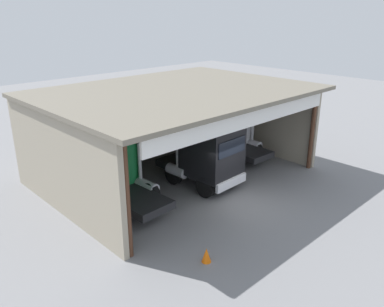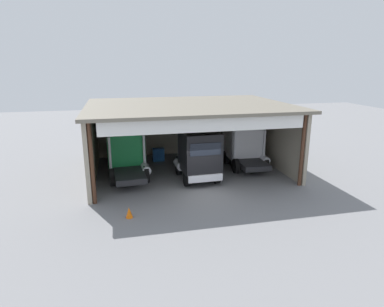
{
  "view_description": "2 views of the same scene",
  "coord_description": "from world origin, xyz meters",
  "px_view_note": "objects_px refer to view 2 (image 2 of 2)",
  "views": [
    {
      "loc": [
        -13.29,
        -10.48,
        8.67
      ],
      "look_at": [
        0.0,
        3.39,
        1.63
      ],
      "focal_mm": 36.66,
      "sensor_mm": 36.0,
      "label": 1
    },
    {
      "loc": [
        -4.84,
        -17.69,
        7.57
      ],
      "look_at": [
        0.0,
        3.39,
        1.63
      ],
      "focal_mm": 30.88,
      "sensor_mm": 36.0,
      "label": 2
    }
  ],
  "objects_px": {
    "truck_green_yard_outside": "(126,149)",
    "truck_black_center_left_bay": "(198,155)",
    "oil_drum": "(209,151)",
    "traffic_cone": "(129,212)",
    "tool_cart": "(158,155)",
    "truck_white_left_bay": "(244,142)"
  },
  "relations": [
    {
      "from": "truck_black_center_left_bay",
      "to": "tool_cart",
      "type": "bearing_deg",
      "value": -71.52
    },
    {
      "from": "truck_black_center_left_bay",
      "to": "truck_white_left_bay",
      "type": "height_order",
      "value": "truck_black_center_left_bay"
    },
    {
      "from": "truck_white_left_bay",
      "to": "oil_drum",
      "type": "height_order",
      "value": "truck_white_left_bay"
    },
    {
      "from": "oil_drum",
      "to": "tool_cart",
      "type": "xyz_separation_m",
      "value": [
        -4.33,
        -0.55,
        0.07
      ]
    },
    {
      "from": "truck_white_left_bay",
      "to": "tool_cart",
      "type": "bearing_deg",
      "value": 156.75
    },
    {
      "from": "truck_green_yard_outside",
      "to": "tool_cart",
      "type": "relative_size",
      "value": 5.27
    },
    {
      "from": "truck_white_left_bay",
      "to": "truck_green_yard_outside",
      "type": "bearing_deg",
      "value": -176.13
    },
    {
      "from": "traffic_cone",
      "to": "oil_drum",
      "type": "bearing_deg",
      "value": 55.6
    },
    {
      "from": "truck_green_yard_outside",
      "to": "oil_drum",
      "type": "bearing_deg",
      "value": 25.82
    },
    {
      "from": "traffic_cone",
      "to": "truck_white_left_bay",
      "type": "bearing_deg",
      "value": 38.11
    },
    {
      "from": "oil_drum",
      "to": "traffic_cone",
      "type": "distance_m",
      "value": 12.53
    },
    {
      "from": "truck_green_yard_outside",
      "to": "traffic_cone",
      "type": "height_order",
      "value": "truck_green_yard_outside"
    },
    {
      "from": "truck_white_left_bay",
      "to": "truck_black_center_left_bay",
      "type": "bearing_deg",
      "value": -148.14
    },
    {
      "from": "traffic_cone",
      "to": "truck_green_yard_outside",
      "type": "bearing_deg",
      "value": 88.42
    },
    {
      "from": "tool_cart",
      "to": "oil_drum",
      "type": "bearing_deg",
      "value": 7.19
    },
    {
      "from": "truck_green_yard_outside",
      "to": "truck_black_center_left_bay",
      "type": "distance_m",
      "value": 5.0
    },
    {
      "from": "oil_drum",
      "to": "traffic_cone",
      "type": "xyz_separation_m",
      "value": [
        -7.08,
        -10.34,
        -0.15
      ]
    },
    {
      "from": "truck_white_left_bay",
      "to": "oil_drum",
      "type": "xyz_separation_m",
      "value": [
        -1.79,
        3.38,
        -1.42
      ]
    },
    {
      "from": "truck_black_center_left_bay",
      "to": "oil_drum",
      "type": "height_order",
      "value": "truck_black_center_left_bay"
    },
    {
      "from": "truck_green_yard_outside",
      "to": "traffic_cone",
      "type": "xyz_separation_m",
      "value": [
        -0.18,
        -6.61,
        -1.67
      ]
    },
    {
      "from": "truck_white_left_bay",
      "to": "traffic_cone",
      "type": "xyz_separation_m",
      "value": [
        -8.87,
        -6.96,
        -1.57
      ]
    },
    {
      "from": "truck_black_center_left_bay",
      "to": "tool_cart",
      "type": "distance_m",
      "value": 5.76
    }
  ]
}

